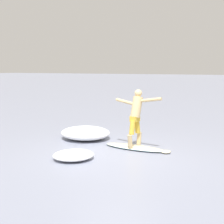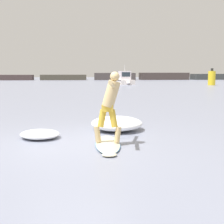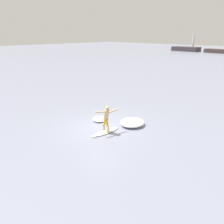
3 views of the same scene
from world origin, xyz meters
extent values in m
plane|color=gray|center=(0.00, 0.00, 0.00)|extent=(200.00, 200.00, 0.00)
cube|color=#41363A|center=(-25.53, 62.00, 0.69)|extent=(8.65, 4.11, 1.38)
cube|color=#453735|center=(-14.31, 62.00, 0.57)|extent=(9.31, 3.18, 1.13)
cylinder|color=silver|center=(-23.29, 62.00, 3.54)|extent=(0.70, 0.70, 4.20)
ellipsoid|color=beige|center=(0.77, -0.26, 0.04)|extent=(0.68, 1.93, 0.08)
ellipsoid|color=beige|center=(0.72, -1.23, 0.04)|extent=(0.33, 0.28, 0.07)
ellipsoid|color=#2870B2|center=(0.77, -0.26, 0.04)|extent=(0.70, 1.94, 0.04)
cone|color=black|center=(0.82, 0.52, -0.06)|extent=(0.05, 0.05, 0.14)
cone|color=black|center=(0.65, 0.39, -0.06)|extent=(0.05, 0.05, 0.14)
cone|color=black|center=(0.97, 0.37, -0.06)|extent=(0.05, 0.05, 0.14)
cylinder|color=tan|center=(1.01, -0.31, 0.27)|extent=(0.20, 0.16, 0.38)
cylinder|color=gold|center=(0.90, -0.29, 0.65)|extent=(0.24, 0.19, 0.42)
cylinder|color=tan|center=(0.54, -0.22, 0.27)|extent=(0.20, 0.16, 0.38)
cylinder|color=gold|center=(0.64, -0.24, 0.65)|extent=(0.24, 0.19, 0.42)
cube|color=gold|center=(0.77, -0.26, 0.89)|extent=(0.29, 0.25, 0.16)
cylinder|color=tan|center=(0.86, -0.28, 1.22)|extent=(0.48, 0.36, 0.66)
sphere|color=tan|center=(0.94, -0.30, 1.63)|extent=(0.22, 0.22, 0.22)
cylinder|color=tan|center=(1.00, 0.16, 1.35)|extent=(0.25, 0.65, 0.20)
cylinder|color=tan|center=(0.83, -0.74, 1.46)|extent=(0.22, 0.65, 0.19)
ellipsoid|color=white|center=(-0.92, 0.75, 0.11)|extent=(1.45, 1.45, 0.21)
ellipsoid|color=white|center=(1.23, 1.71, 0.20)|extent=(1.59, 1.73, 0.40)
camera|label=1|loc=(-7.51, -3.68, 2.37)|focal=50.00mm
camera|label=2|loc=(0.11, -7.44, 1.73)|focal=50.00mm
camera|label=3|loc=(9.59, -8.70, 5.77)|focal=35.00mm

